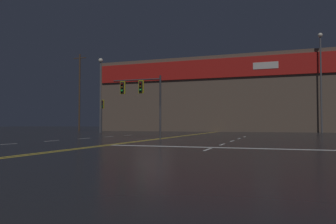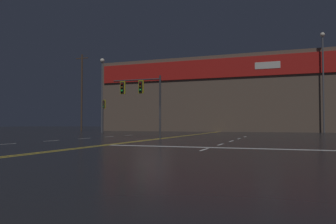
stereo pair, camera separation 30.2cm
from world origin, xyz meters
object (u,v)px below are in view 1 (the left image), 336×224
Objects in this scene: streetlight_near_right at (321,71)px; traffic_signal_corner_northwest at (102,109)px; streetlight_near_left at (100,85)px; traffic_signal_median at (140,92)px.

traffic_signal_corner_northwest is at bearing -154.90° from streetlight_near_right.
streetlight_near_right is at bearing 25.10° from traffic_signal_corner_northwest.
streetlight_near_right is (26.03, 7.91, 1.58)m from streetlight_near_left.
traffic_signal_corner_northwest is 26.76m from streetlight_near_right.
streetlight_near_left is 27.26m from streetlight_near_right.
traffic_signal_median is 13.62m from traffic_signal_corner_northwest.
streetlight_near_right reaches higher than traffic_signal_corner_northwest.
traffic_signal_corner_northwest is 5.04m from streetlight_near_left.
streetlight_near_left is (-2.19, 3.26, 3.17)m from traffic_signal_corner_northwest.
streetlight_near_left is 0.76× the size of streetlight_near_right.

